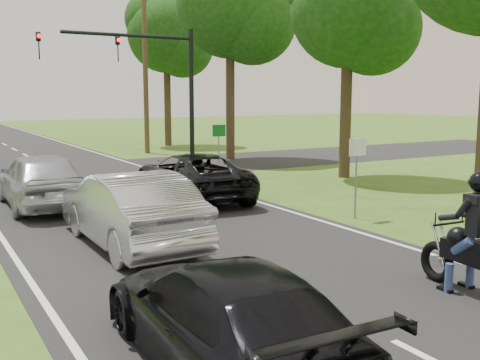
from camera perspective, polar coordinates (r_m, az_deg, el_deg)
name	(u,v)px	position (r m, az deg, el deg)	size (l,w,h in m)	color
ground	(269,279)	(10.15, 2.95, -9.98)	(140.00, 140.00, 0.00)	#395718
road	(103,194)	(19.06, -13.79, -1.40)	(8.00, 100.00, 0.01)	black
cross_road	(60,173)	(24.82, -17.78, 0.70)	(60.00, 7.00, 0.01)	black
dark_suv	(192,176)	(17.55, -4.89, 0.40)	(2.42, 5.25, 1.46)	black
silver_sedan	(130,209)	(12.28, -11.15, -2.89)	(1.71, 4.91, 1.62)	#BABABF
silver_suv	(40,179)	(17.20, -19.64, 0.06)	(1.93, 4.81, 1.64)	#AAACB2
dark_car_behind	(224,314)	(6.80, -1.62, -13.49)	(1.85, 4.56, 1.32)	black
traffic_signal	(150,73)	(23.68, -9.12, 10.67)	(6.38, 0.44, 6.00)	black
utility_pole_far	(145,62)	(32.21, -9.61, 11.76)	(1.60, 0.28, 10.00)	brown
sign_white	(357,159)	(14.96, 11.81, 2.14)	(0.55, 0.07, 2.12)	slate
sign_green	(219,138)	(21.63, -2.16, 4.25)	(0.55, 0.07, 2.12)	slate
tree_row_c	(357,16)	(22.78, 11.80, 15.98)	(4.80, 4.65, 8.76)	#332316
tree_row_d	(238,10)	(28.97, -0.23, 16.92)	(5.76, 5.58, 10.45)	#332316
tree_row_e	(172,38)	(37.07, -6.95, 14.09)	(5.28, 5.12, 9.61)	#332316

